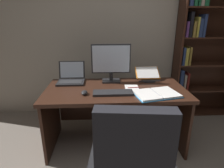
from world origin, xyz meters
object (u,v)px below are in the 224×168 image
at_px(keyboard, 113,93).
at_px(pen, 134,87).
at_px(laptop, 71,78).
at_px(open_binder, 156,94).
at_px(notepad, 132,88).
at_px(computer_mouse, 84,93).
at_px(reading_stand_with_book, 148,74).
at_px(desk, 115,102).
at_px(monitor, 111,63).
at_px(bookshelf, 202,52).

distance_m(keyboard, pen, 0.28).
bearing_deg(pen, laptop, 159.56).
bearing_deg(open_binder, notepad, 127.05).
height_order(computer_mouse, reading_stand_with_book, reading_stand_with_book).
relative_size(desk, monitor, 3.31).
xyz_separation_m(keyboard, computer_mouse, (-0.30, 0.00, 0.01)).
relative_size(computer_mouse, reading_stand_with_book, 0.35).
relative_size(computer_mouse, notepad, 0.50).
height_order(monitor, pen, monitor).
bearing_deg(keyboard, notepad, 32.68).
height_order(bookshelf, computer_mouse, bookshelf).
height_order(bookshelf, notepad, bookshelf).
bearing_deg(monitor, reading_stand_with_book, 5.89).
xyz_separation_m(reading_stand_with_book, pen, (-0.23, -0.32, -0.06)).
bearing_deg(notepad, reading_stand_with_book, 52.01).
bearing_deg(monitor, bookshelf, 19.70).
relative_size(bookshelf, keyboard, 4.84).
bearing_deg(keyboard, open_binder, -6.35).
height_order(monitor, computer_mouse, monitor).
bearing_deg(monitor, keyboard, -90.00).
xyz_separation_m(desk, keyboard, (-0.04, -0.23, 0.21)).
bearing_deg(computer_mouse, laptop, 115.12).
bearing_deg(reading_stand_with_book, keyboard, -135.60).
bearing_deg(laptop, desk, -19.31).
height_order(monitor, open_binder, monitor).
xyz_separation_m(monitor, open_binder, (0.45, -0.46, -0.22)).
distance_m(laptop, computer_mouse, 0.46).
height_order(bookshelf, open_binder, bookshelf).
distance_m(bookshelf, monitor, 1.47).
bearing_deg(keyboard, computer_mouse, 180.00).
height_order(desk, notepad, notepad).
relative_size(laptop, keyboard, 0.77).
distance_m(desk, monitor, 0.47).
distance_m(bookshelf, reading_stand_with_book, 1.04).
xyz_separation_m(keyboard, notepad, (0.22, 0.14, -0.01)).
height_order(open_binder, pen, open_binder).
xyz_separation_m(desk, pen, (0.20, -0.09, 0.21)).
relative_size(monitor, computer_mouse, 4.59).
relative_size(desk, reading_stand_with_book, 5.25).
distance_m(laptop, reading_stand_with_book, 0.97).
relative_size(reading_stand_with_book, open_binder, 0.59).
distance_m(computer_mouse, open_binder, 0.75).
bearing_deg(laptop, computer_mouse, -64.88).
height_order(keyboard, open_binder, same).
bearing_deg(pen, monitor, 131.87).
distance_m(computer_mouse, pen, 0.56).
relative_size(bookshelf, pen, 14.52).
relative_size(laptop, pen, 2.31).
height_order(bookshelf, monitor, bookshelf).
xyz_separation_m(keyboard, reading_stand_with_book, (0.47, 0.46, 0.06)).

